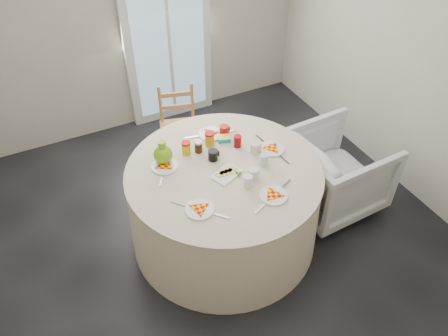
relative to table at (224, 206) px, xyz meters
name	(u,v)px	position (x,y,z in m)	size (l,w,h in m)	color
floor	(213,232)	(-0.08, 0.07, -0.38)	(4.00, 4.00, 0.00)	black
wall_back	(127,15)	(-0.08, 2.07, 0.93)	(4.00, 0.02, 2.60)	#BCB5A3
wall_right	(417,55)	(1.92, 0.07, 0.93)	(0.02, 4.00, 2.60)	#BCB5A3
glass_door	(167,32)	(0.32, 2.02, 0.68)	(1.00, 0.08, 2.10)	silver
table	(224,206)	(0.00, 0.00, 0.00)	(1.62, 1.62, 0.82)	#CFB098
wooden_chair	(179,125)	(0.06, 1.14, 0.09)	(0.38, 0.36, 0.85)	#A8773C
armchair	(334,171)	(1.10, -0.07, 0.02)	(0.82, 0.76, 0.84)	silver
place_settings	(224,171)	(0.00, 0.00, 0.40)	(1.16, 1.16, 0.02)	white
jar_cluster	(211,147)	(0.01, 0.26, 0.45)	(0.48, 0.24, 0.14)	#9E6C25
butter_tub	(224,141)	(0.17, 0.33, 0.41)	(0.11, 0.08, 0.04)	#0DA6A7
green_pitcher	(163,154)	(-0.39, 0.30, 0.49)	(0.15, 0.15, 0.20)	#6EAB12
cheese_platter	(227,176)	(-0.01, -0.06, 0.40)	(0.24, 0.15, 0.03)	white
mugs_glasses	(240,159)	(0.16, 0.03, 0.44)	(0.60, 0.60, 0.11)	#9F9F9F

